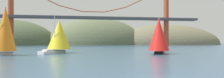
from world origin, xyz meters
name	(u,v)px	position (x,y,z in m)	size (l,w,h in m)	color
headland_center	(96,45)	(5.00, 135.00, 0.00)	(70.92, 44.00, 40.05)	#5B6647
headland_left	(10,45)	(-55.00, 135.00, 0.00)	(63.95, 44.00, 35.44)	#4C5B3D
headland_right	(166,44)	(60.00, 135.00, 0.00)	(89.08, 44.00, 31.24)	#6B664C
suspension_bridge	(93,16)	(0.00, 95.00, 16.68)	(120.13, 6.00, 36.39)	#A34228
sailboat_orange_sail	(5,30)	(-24.46, 33.24, 5.81)	(9.07, 7.74, 11.48)	white
sailboat_yellow_sail	(59,35)	(-13.18, 40.05, 4.75)	(8.87, 10.47, 9.93)	white
sailboat_red_spinnaker	(159,35)	(11.64, 31.73, 4.70)	(7.26, 9.79, 10.06)	black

